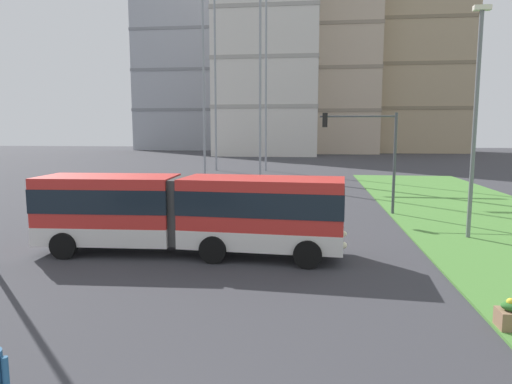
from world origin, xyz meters
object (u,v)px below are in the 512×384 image
car_silver_hatch (175,193)px  apartment_tower_west (182,55)px  apartment_tower_westcentre (268,17)px  apartment_tower_centre (338,34)px  articulated_bus (190,212)px  traffic_light_far_right (369,144)px  streetlight_median (475,115)px  apartment_tower_eastcentre (416,69)px

car_silver_hatch → apartment_tower_west: (-23.96, 87.05, 22.81)m
car_silver_hatch → apartment_tower_westcentre: 67.70m
apartment_tower_centre → articulated_bus: bearing=-96.5°
apartment_tower_west → apartment_tower_centre: 39.72m
articulated_bus → traffic_light_far_right: 12.52m
traffic_light_far_right → streetlight_median: 6.91m
articulated_bus → apartment_tower_eastcentre: size_ratio=0.33×
streetlight_median → apartment_tower_centre: apartment_tower_centre is taller
apartment_tower_west → apartment_tower_centre: size_ratio=0.93×
apartment_tower_westcentre → streetlight_median: bearing=-77.4°
articulated_bus → apartment_tower_westcentre: bearing=93.2°
apartment_tower_centre → streetlight_median: bearing=-88.8°
apartment_tower_centre → apartment_tower_west: bearing=162.5°
streetlight_median → apartment_tower_west: bearing=112.7°
traffic_light_far_right → apartment_tower_centre: apartment_tower_centre is taller
apartment_tower_westcentre → articulated_bus: bearing=-86.8°
apartment_tower_westcentre → apartment_tower_west: bearing=134.3°
car_silver_hatch → streetlight_median: bearing=-25.6°
apartment_tower_eastcentre → articulated_bus: bearing=-106.8°
streetlight_median → apartment_tower_eastcentre: (15.63, 86.16, 12.73)m
car_silver_hatch → traffic_light_far_right: bearing=-8.8°
traffic_light_far_right → apartment_tower_eastcentre: apartment_tower_eastcentre is taller
car_silver_hatch → apartment_tower_centre: (13.88, 75.13, 24.58)m
apartment_tower_eastcentre → traffic_light_far_right: bearing=-103.5°
traffic_light_far_right → apartment_tower_eastcentre: 84.02m
car_silver_hatch → apartment_tower_centre: apartment_tower_centre is taller
traffic_light_far_right → apartment_tower_westcentre: bearing=100.5°
articulated_bus → car_silver_hatch: size_ratio=2.69×
traffic_light_far_right → streetlight_median: size_ratio=0.58×
articulated_bus → car_silver_hatch: bearing=109.6°
traffic_light_far_right → apartment_tower_west: 97.80m
car_silver_hatch → apartment_tower_eastcentre: size_ratio=0.12×
apartment_tower_eastcentre → car_silver_hatch: bearing=-111.6°
car_silver_hatch → traffic_light_far_right: size_ratio=0.77×
apartment_tower_westcentre → apartment_tower_centre: (14.02, 12.46, -1.00)m
articulated_bus → apartment_tower_westcentre: 78.12m
apartment_tower_west → apartment_tower_eastcentre: (55.18, -8.35, -5.43)m
car_silver_hatch → apartment_tower_west: bearing=105.4°
car_silver_hatch → apartment_tower_west: 93.13m
traffic_light_far_right → apartment_tower_westcentre: (-11.98, 64.50, 22.33)m
articulated_bus → apartment_tower_west: 104.61m
car_silver_hatch → streetlight_median: streetlight_median is taller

